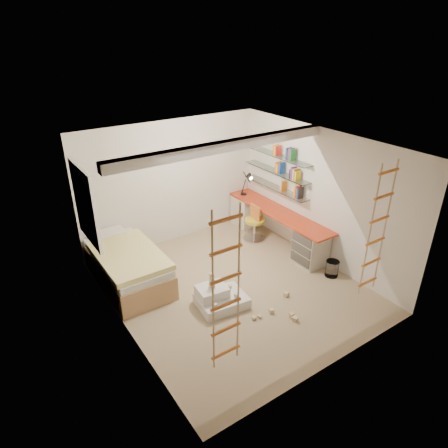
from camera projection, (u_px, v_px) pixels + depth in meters
floor at (233, 287)px, 7.18m from camera, size 4.50×4.50×0.00m
ceiling_beam at (224, 146)px, 6.28m from camera, size 4.00×0.18×0.16m
window_frame at (85, 205)px, 6.62m from camera, size 0.06×1.15×1.35m
window_blind at (88, 205)px, 6.64m from camera, size 0.02×1.00×1.20m
rope_ladder_left at (226, 292)px, 4.53m from camera, size 0.41×0.04×2.13m
rope_ladder_right at (377, 231)px, 5.88m from camera, size 0.41×0.04×2.13m
waste_bin at (332, 268)px, 7.45m from camera, size 0.25×0.25×0.31m
desk at (276, 225)px, 8.50m from camera, size 0.56×2.80×0.75m
shelves at (276, 172)px, 8.28m from camera, size 0.25×1.80×0.71m
bed at (128, 266)px, 7.21m from camera, size 1.02×2.00×0.69m
task_lamp at (248, 180)px, 8.86m from camera, size 0.14×0.36×0.57m
swivel_chair at (254, 227)px, 8.64m from camera, size 0.51×0.51×0.82m
play_platform at (219, 298)px, 6.67m from camera, size 0.86×0.70×0.35m
toy_blocks at (248, 299)px, 6.53m from camera, size 1.37×1.18×0.62m
books at (277, 166)px, 8.23m from camera, size 0.14×0.70×0.92m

